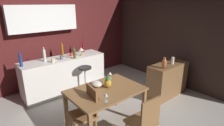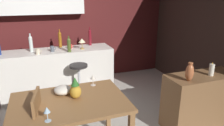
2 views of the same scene
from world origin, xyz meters
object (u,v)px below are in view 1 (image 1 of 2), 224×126
object	(u,v)px
vase_copper	(164,63)
pillar_candle_tall	(173,61)
sideboard_cabinet	(167,80)
wine_bottle_amber	(62,49)
fruit_bowl	(97,84)
wine_bottle_olive	(74,53)
pineapple_centerpiece	(108,82)
counter_lamp	(81,50)
wine_glass_left	(110,74)
wine_glass_right	(106,95)
chair_by_doorway	(144,121)
bar_stool	(85,80)
cup_slate	(61,57)
wine_bottle_clear	(44,55)
chair_near_window	(86,111)
wine_bottle_ruby	(83,46)
wine_bottle_cobalt	(20,60)
cup_red	(71,54)
dining_table	(106,94)
cup_cream	(53,61)

from	to	relation	value
vase_copper	pillar_candle_tall	bearing A→B (deg)	7.76
sideboard_cabinet	wine_bottle_amber	size ratio (longest dim) A/B	3.04
fruit_bowl	wine_bottle_olive	world-z (taller)	wine_bottle_olive
pineapple_centerpiece	counter_lamp	bearing A→B (deg)	75.28
wine_glass_left	wine_glass_right	distance (m)	0.91
chair_by_doorway	bar_stool	bearing A→B (deg)	83.10
wine_bottle_amber	counter_lamp	world-z (taller)	wine_bottle_amber
pineapple_centerpiece	wine_bottle_olive	distance (m)	1.56
bar_stool	cup_slate	size ratio (longest dim) A/B	6.90
chair_by_doorway	bar_stool	xyz separation A→B (m)	(0.26, 2.12, -0.11)
wine_bottle_clear	vase_copper	bearing A→B (deg)	-45.25
chair_near_window	sideboard_cabinet	bearing A→B (deg)	0.61
chair_near_window	fruit_bowl	world-z (taller)	chair_near_window
wine_bottle_ruby	sideboard_cabinet	bearing A→B (deg)	-60.40
chair_near_window	chair_by_doorway	world-z (taller)	chair_near_window
fruit_bowl	pillar_candle_tall	world-z (taller)	pillar_candle_tall
chair_by_doorway	counter_lamp	size ratio (longest dim) A/B	4.42
wine_bottle_cobalt	vase_copper	size ratio (longest dim) A/B	1.30
wine_glass_left	vase_copper	size ratio (longest dim) A/B	0.59
counter_lamp	pillar_candle_tall	distance (m)	2.30
fruit_bowl	wine_bottle_cobalt	xyz separation A→B (m)	(-0.88, 1.59, 0.26)
wine_bottle_cobalt	wine_bottle_ruby	distance (m)	1.69
pineapple_centerpiece	wine_bottle_ruby	size ratio (longest dim) A/B	0.69
cup_red	vase_copper	xyz separation A→B (m)	(1.23, -2.00, 0.00)
fruit_bowl	vase_copper	bearing A→B (deg)	-12.26
cup_red	bar_stool	bearing A→B (deg)	-85.47
sideboard_cabinet	wine_glass_right	xyz separation A→B (m)	(-2.15, -0.30, 0.44)
chair_near_window	cup_slate	bearing A→B (deg)	76.67
dining_table	counter_lamp	xyz separation A→B (m)	(0.52, 1.70, 0.40)
sideboard_cabinet	wine_bottle_amber	bearing A→B (deg)	130.37
wine_bottle_olive	vase_copper	bearing A→B (deg)	-53.29
counter_lamp	cup_slate	bearing A→B (deg)	179.72
wine_bottle_clear	cup_red	bearing A→B (deg)	3.20
pineapple_centerpiece	wine_bottle_ruby	world-z (taller)	wine_bottle_ruby
fruit_bowl	vase_copper	size ratio (longest dim) A/B	0.84
wine_bottle_olive	cup_cream	world-z (taller)	wine_bottle_olive
dining_table	wine_glass_right	bearing A→B (deg)	-127.19
wine_bottle_cobalt	cup_cream	size ratio (longest dim) A/B	3.07
wine_bottle_olive	sideboard_cabinet	bearing A→B (deg)	-44.56
dining_table	chair_near_window	xyz separation A→B (m)	(-0.46, -0.06, -0.15)
dining_table	wine_glass_right	size ratio (longest dim) A/B	8.64
dining_table	pillar_candle_tall	size ratio (longest dim) A/B	6.82
chair_by_doorway	pineapple_centerpiece	bearing A→B (deg)	90.79
wine_glass_left	wine_bottle_cobalt	bearing A→B (deg)	131.61
sideboard_cabinet	wine_bottle_cobalt	xyz separation A→B (m)	(-2.83, 1.83, 0.64)
wine_bottle_cobalt	cup_slate	xyz separation A→B (m)	(0.89, -0.08, -0.10)
dining_table	pineapple_centerpiece	bearing A→B (deg)	28.42
sideboard_cabinet	fruit_bowl	world-z (taller)	fruit_bowl
chair_by_doorway	cup_red	world-z (taller)	cup_red
chair_near_window	cup_red	size ratio (longest dim) A/B	8.19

